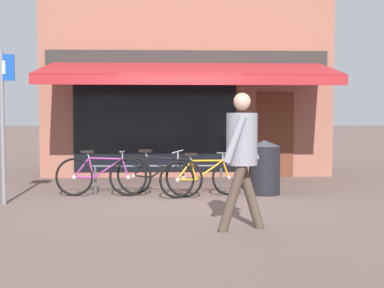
% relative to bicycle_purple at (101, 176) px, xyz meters
% --- Properties ---
extents(ground_plane, '(160.00, 160.00, 0.00)m').
position_rel_bicycle_purple_xyz_m(ground_plane, '(1.51, -0.39, -0.39)').
color(ground_plane, brown).
extents(shop_front, '(7.27, 5.00, 4.53)m').
position_rel_bicycle_purple_xyz_m(shop_front, '(1.71, 4.27, 1.88)').
color(shop_front, '#8E5647').
rests_on(shop_front, ground_plane).
extents(bike_rack_rail, '(2.51, 0.04, 0.57)m').
position_rel_bicycle_purple_xyz_m(bike_rack_rail, '(1.08, 0.13, 0.07)').
color(bike_rack_rail, '#47494F').
rests_on(bike_rack_rail, ground_plane).
extents(bicycle_purple, '(1.74, 0.52, 0.87)m').
position_rel_bicycle_purple_xyz_m(bicycle_purple, '(0.00, 0.00, 0.00)').
color(bicycle_purple, black).
rests_on(bicycle_purple, ground_plane).
extents(bicycle_black, '(1.66, 0.76, 0.88)m').
position_rel_bicycle_purple_xyz_m(bicycle_black, '(1.08, -0.05, 0.01)').
color(bicycle_black, black).
rests_on(bicycle_black, ground_plane).
extents(bicycle_orange, '(1.66, 0.71, 0.83)m').
position_rel_bicycle_purple_xyz_m(bicycle_orange, '(1.92, -0.15, -0.02)').
color(bicycle_orange, black).
rests_on(bicycle_orange, ground_plane).
extents(pedestrian_adult, '(0.66, 0.61, 1.82)m').
position_rel_bicycle_purple_xyz_m(pedestrian_adult, '(2.27, -2.83, 0.71)').
color(pedestrian_adult, '#47382D').
rests_on(pedestrian_adult, ground_plane).
extents(litter_bin, '(0.61, 0.61, 1.05)m').
position_rel_bicycle_purple_xyz_m(litter_bin, '(3.12, 0.10, 0.14)').
color(litter_bin, black).
rests_on(litter_bin, ground_plane).
extents(parking_sign, '(0.44, 0.07, 2.61)m').
position_rel_bicycle_purple_xyz_m(parking_sign, '(-1.52, -0.82, 1.20)').
color(parking_sign, slate).
rests_on(parking_sign, ground_plane).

